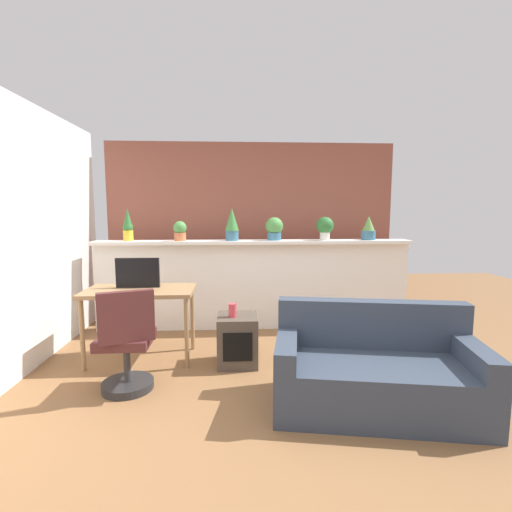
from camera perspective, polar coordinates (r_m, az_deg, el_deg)
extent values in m
plane|color=brown|center=(3.24, 1.55, -21.72)|extent=(12.00, 12.00, 0.00)
cube|color=white|center=(4.93, -0.36, -4.57)|extent=(4.06, 0.16, 1.13)
cube|color=white|center=(4.81, -0.35, 2.15)|extent=(4.06, 0.31, 0.04)
cube|color=brown|center=(5.44, -0.69, 3.82)|extent=(4.06, 0.10, 2.50)
cylinder|color=gold|center=(5.02, -18.90, 2.97)|extent=(0.12, 0.12, 0.13)
sphere|color=#2D7033|center=(5.01, -18.95, 4.15)|extent=(0.12, 0.12, 0.12)
cone|color=#2D7033|center=(5.01, -19.01, 5.65)|extent=(0.10, 0.10, 0.21)
cylinder|color=#C66B42|center=(4.84, -11.49, 2.89)|extent=(0.15, 0.15, 0.10)
sphere|color=#4C9347|center=(4.83, -11.52, 4.25)|extent=(0.17, 0.17, 0.17)
cylinder|color=#386B84|center=(4.79, -3.68, 3.13)|extent=(0.16, 0.16, 0.13)
cone|color=#3D843D|center=(4.78, -3.70, 5.62)|extent=(0.17, 0.17, 0.29)
cylinder|color=#386B84|center=(4.86, 2.81, 3.02)|extent=(0.18, 0.18, 0.10)
sphere|color=#4C9347|center=(4.85, 2.82, 4.60)|extent=(0.22, 0.22, 0.22)
cylinder|color=silver|center=(4.95, 10.44, 3.02)|extent=(0.13, 0.13, 0.11)
sphere|color=#2D7033|center=(4.95, 10.47, 4.60)|extent=(0.22, 0.22, 0.22)
cylinder|color=#386B84|center=(5.13, 16.74, 3.05)|extent=(0.18, 0.18, 0.12)
cone|color=#669E4C|center=(5.12, 16.81, 4.80)|extent=(0.16, 0.16, 0.19)
cylinder|color=#99754C|center=(4.05, -24.97, -10.89)|extent=(0.04, 0.04, 0.71)
cylinder|color=#99754C|center=(3.80, -10.53, -11.51)|extent=(0.04, 0.04, 0.71)
cylinder|color=#99754C|center=(4.50, -22.60, -9.00)|extent=(0.04, 0.04, 0.71)
cylinder|color=#99754C|center=(4.27, -9.67, -9.38)|extent=(0.04, 0.04, 0.71)
cube|color=#99754C|center=(4.03, -17.29, -5.10)|extent=(1.10, 0.60, 0.04)
cube|color=black|center=(4.09, -17.59, -2.45)|extent=(0.45, 0.04, 0.31)
cylinder|color=#262628|center=(3.63, -18.94, -18.11)|extent=(0.44, 0.44, 0.07)
cylinder|color=#333333|center=(3.55, -19.08, -15.11)|extent=(0.06, 0.06, 0.34)
cube|color=#4C2323|center=(3.48, -19.22, -11.90)|extent=(0.44, 0.44, 0.08)
cube|color=#4C2323|center=(3.23, -19.18, -8.75)|extent=(0.44, 0.21, 0.42)
cube|color=#4C4238|center=(3.88, -2.85, -12.64)|extent=(0.40, 0.40, 0.50)
cube|color=black|center=(3.70, -2.82, -13.63)|extent=(0.28, 0.04, 0.28)
cylinder|color=#CC3D47|center=(3.75, -3.61, -8.24)|extent=(0.08, 0.08, 0.14)
cube|color=#333D4C|center=(3.22, 17.87, -18.23)|extent=(1.67, 1.02, 0.40)
cube|color=#333D4C|center=(3.35, 17.13, -9.85)|extent=(1.56, 0.43, 0.40)
cube|color=#333D4C|center=(3.05, 4.70, -13.63)|extent=(0.29, 0.78, 0.16)
cube|color=#333D4C|center=(3.32, 30.29, -12.86)|extent=(0.29, 0.78, 0.16)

